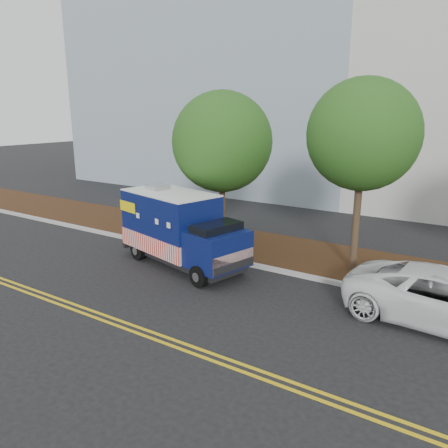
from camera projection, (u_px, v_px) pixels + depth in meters
The scene contains 9 objects.
ground at pixel (183, 266), 16.54m from camera, with size 120.00×120.00×0.00m, color black.
curb at pixel (204, 255), 17.65m from camera, with size 120.00×0.18×0.15m, color #9E9E99.
mulch_strip at pixel (232, 242), 19.36m from camera, with size 120.00×4.00×0.15m, color black.
centerline_near at pixel (90, 310), 12.92m from camera, with size 120.00×0.10×0.01m, color gold.
centerline_far at pixel (83, 313), 12.72m from camera, with size 120.00×0.10×0.01m, color gold.
tree_b at pixel (222, 142), 18.37m from camera, with size 4.24×4.24×6.56m.
tree_c at pixel (363, 135), 14.67m from camera, with size 3.81×3.81×6.85m.
sign_post at pixel (174, 221), 18.43m from camera, with size 0.06×0.06×2.40m, color #473828.
food_truck at pixel (179, 230), 16.52m from camera, with size 5.85×3.30×2.92m.
Camera 1 is at (9.78, -12.23, 5.76)m, focal length 35.00 mm.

